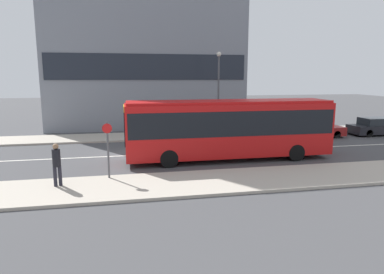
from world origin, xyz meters
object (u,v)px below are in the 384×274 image
city_bus (229,126)px  bus_stop_sign (108,146)px  parked_car_1 (378,127)px  pedestrian_near_stop (57,162)px  street_lamp (219,84)px  parked_car_0 (315,129)px

city_bus → bus_stop_sign: (-6.67, -2.87, -0.31)m
parked_car_1 → city_bus: bearing=-158.9°
parked_car_1 → pedestrian_near_stop: pedestrian_near_stop is taller
city_bus → street_lamp: bearing=78.2°
city_bus → street_lamp: (1.47, 7.56, 2.16)m
city_bus → parked_car_0: city_bus is taller
parked_car_0 → street_lamp: (-7.45, 1.92, 3.51)m
pedestrian_near_stop → street_lamp: size_ratio=0.29×
city_bus → pedestrian_near_stop: size_ratio=6.36×
city_bus → pedestrian_near_stop: city_bus is taller
city_bus → pedestrian_near_stop: bearing=-158.2°
parked_car_1 → pedestrian_near_stop: 25.07m
parked_car_1 → street_lamp: (-13.04, 1.95, 3.46)m
street_lamp → parked_car_1: bearing=-8.5°
pedestrian_near_stop → parked_car_1: bearing=-176.8°
parked_car_0 → bus_stop_sign: (-15.59, -8.51, 1.04)m
city_bus → street_lamp: 8.00m
parked_car_0 → bus_stop_sign: 17.79m
parked_car_1 → bus_stop_sign: 22.84m
parked_car_0 → street_lamp: street_lamp is taller
city_bus → parked_car_1: (14.51, 5.61, -1.30)m
parked_car_0 → pedestrian_near_stop: (-17.70, -9.30, 0.58)m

